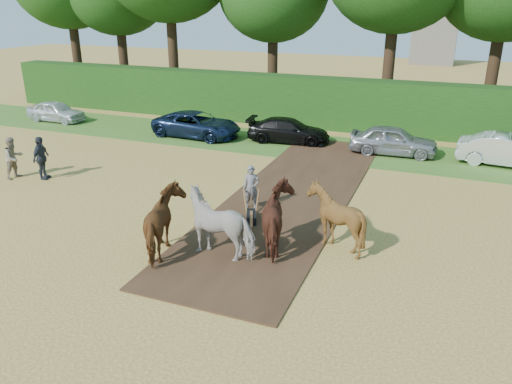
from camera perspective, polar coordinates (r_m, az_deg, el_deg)
The scene contains 8 objects.
ground at distance 14.91m, azimuth -9.58°, elevation -8.78°, with size 120.00×120.00×0.00m, color gold.
earth_strip at distance 20.13m, azimuth 4.31°, elevation -0.26°, with size 4.50×17.00×0.05m, color #472D1C.
grass_verge at distance 26.91m, azimuth 5.75°, elevation 5.24°, with size 50.00×5.00×0.03m, color #38601E.
hedgerow at distance 30.81m, azimuth 8.22°, elevation 10.02°, with size 46.00×1.60×3.00m, color #14380F.
spectator_near at distance 24.19m, azimuth -25.96°, elevation 3.54°, with size 0.89×0.69×1.83m, color #B3A78D.
spectator_far at distance 23.50m, azimuth -23.34°, elevation 3.57°, with size 1.11×0.46×1.89m, color #242930.
plough_team at distance 15.41m, azimuth -0.47°, elevation -3.18°, with size 6.76×5.84×2.04m.
parked_cars at distance 26.40m, azimuth 9.99°, elevation 6.25°, with size 36.04×3.53×1.48m.
Camera 1 is at (6.95, -10.93, 7.39)m, focal length 35.00 mm.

